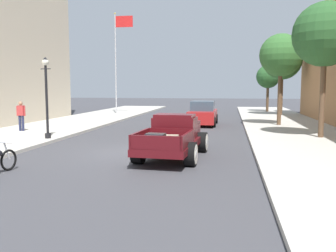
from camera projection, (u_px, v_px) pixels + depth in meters
name	position (u px, v px, depth m)	size (l,w,h in m)	color
ground_plane	(139.00, 152.00, 14.57)	(140.00, 140.00, 0.00)	#3D3D42
sidewalk_right	(331.00, 156.00, 13.36)	(5.50, 64.00, 0.15)	#B7B2A8
hotrod_truck_maroon	(174.00, 136.00, 13.66)	(2.40, 5.02, 1.58)	#510F14
car_background_red	(203.00, 114.00, 24.84)	(1.92, 4.32, 1.65)	#AD1E1E
pedestrian_sidewalk_left	(21.00, 114.00, 20.32)	(0.53, 0.22, 1.65)	#232847
street_lamp_near	(46.00, 91.00, 17.23)	(0.50, 0.32, 3.85)	black
flagpole	(118.00, 52.00, 33.41)	(1.74, 0.16, 9.16)	#B2B2B7
street_tree_nearest	(325.00, 35.00, 17.30)	(3.07, 3.07, 6.47)	brown
street_tree_second	(281.00, 56.00, 23.16)	(2.71, 2.71, 5.82)	brown
street_tree_third	(282.00, 60.00, 31.58)	(3.35, 3.35, 6.43)	brown
street_tree_farthest	(268.00, 77.00, 36.30)	(2.32, 2.32, 4.64)	brown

